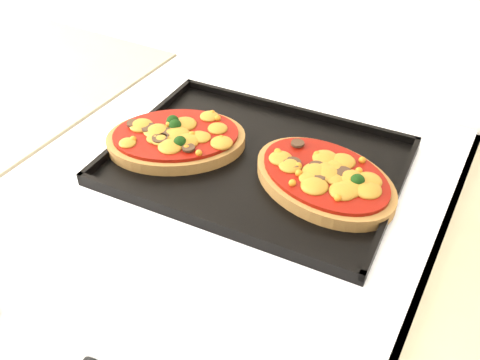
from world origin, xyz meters
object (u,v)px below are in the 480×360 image
Objects in this scene: stove at (236,350)px; pizza_right at (325,177)px; baking_tray at (257,160)px; pizza_left at (176,137)px.

pizza_right reaches higher than stove.
pizza_right reaches higher than baking_tray.
pizza_right is at bearing 12.17° from stove.
pizza_right is at bearing -4.90° from baking_tray.
pizza_left is (-0.13, -0.02, 0.01)m from baking_tray.
pizza_left is 0.24m from pizza_right.
pizza_left and pizza_right have the same top height.
baking_tray is at bearing 178.15° from pizza_right.
pizza_left reaches higher than baking_tray.
pizza_left is 0.98× the size of pizza_right.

